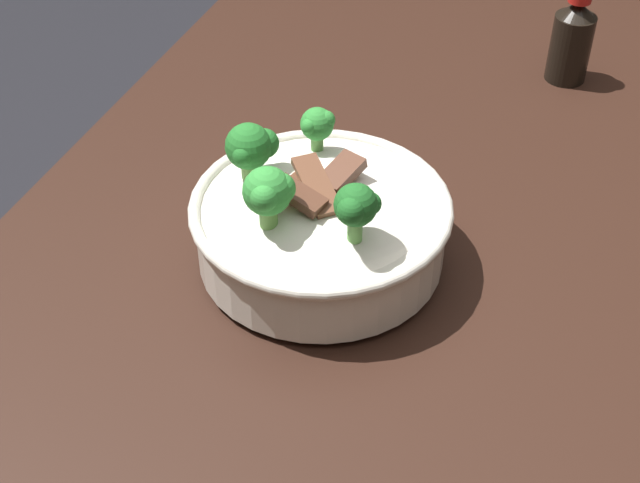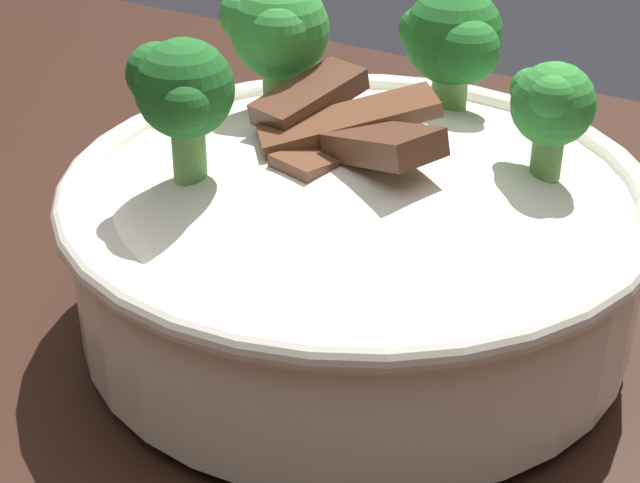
{
  "view_description": "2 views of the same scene",
  "coord_description": "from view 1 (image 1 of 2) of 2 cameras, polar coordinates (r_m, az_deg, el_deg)",
  "views": [
    {
      "loc": [
        0.71,
        0.18,
        1.41
      ],
      "look_at": [
        0.1,
        -0.04,
        0.85
      ],
      "focal_mm": 51.06,
      "sensor_mm": 36.0,
      "label": 1
    },
    {
      "loc": [
        -0.12,
        0.28,
        1.06
      ],
      "look_at": [
        0.07,
        -0.02,
        0.85
      ],
      "focal_mm": 55.99,
      "sensor_mm": 36.0,
      "label": 2
    }
  ],
  "objects": [
    {
      "name": "soy_sauce_bottle",
      "position": [
        1.23,
        15.5,
        12.08
      ],
      "size": [
        0.05,
        0.05,
        0.13
      ],
      "color": "black",
      "rests_on": "dining_table"
    },
    {
      "name": "dining_table",
      "position": [
        1.03,
        3.91,
        -4.34
      ],
      "size": [
        1.59,
        0.79,
        0.8
      ],
      "color": "black",
      "rests_on": "ground"
    },
    {
      "name": "rice_bowl",
      "position": [
        0.88,
        -0.04,
        1.34
      ],
      "size": [
        0.26,
        0.26,
        0.15
      ],
      "color": "silver",
      "rests_on": "dining_table"
    }
  ]
}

